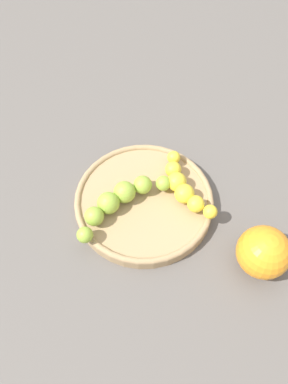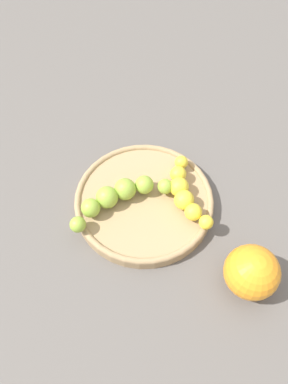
{
  "view_description": "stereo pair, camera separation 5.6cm",
  "coord_description": "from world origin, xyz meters",
  "px_view_note": "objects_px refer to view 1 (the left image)",
  "views": [
    {
      "loc": [
        0.15,
        0.26,
        0.51
      ],
      "look_at": [
        0.0,
        0.0,
        0.04
      ],
      "focal_mm": 33.86,
      "sensor_mm": 36.0,
      "label": 1
    },
    {
      "loc": [
        0.1,
        0.29,
        0.51
      ],
      "look_at": [
        0.0,
        0.0,
        0.04
      ],
      "focal_mm": 33.86,
      "sensor_mm": 36.0,
      "label": 2
    }
  ],
  "objects_px": {
    "banana_green": "(119,200)",
    "banana_yellow": "(184,186)",
    "fruit_bowl": "(144,201)",
    "orange_fruit": "(263,252)"
  },
  "relations": [
    {
      "from": "banana_green",
      "to": "banana_yellow",
      "type": "distance_m",
      "value": 0.1
    },
    {
      "from": "banana_yellow",
      "to": "banana_green",
      "type": "bearing_deg",
      "value": -11.09
    },
    {
      "from": "banana_green",
      "to": "fruit_bowl",
      "type": "bearing_deg",
      "value": -109.64
    },
    {
      "from": "banana_green",
      "to": "banana_yellow",
      "type": "relative_size",
      "value": 1.24
    },
    {
      "from": "fruit_bowl",
      "to": "banana_green",
      "type": "bearing_deg",
      "value": -9.67
    },
    {
      "from": "banana_green",
      "to": "orange_fruit",
      "type": "xyz_separation_m",
      "value": [
        -0.14,
        0.18,
        0.0
      ]
    },
    {
      "from": "fruit_bowl",
      "to": "banana_yellow",
      "type": "height_order",
      "value": "banana_yellow"
    },
    {
      "from": "fruit_bowl",
      "to": "orange_fruit",
      "type": "bearing_deg",
      "value": 119.46
    },
    {
      "from": "orange_fruit",
      "to": "fruit_bowl",
      "type": "bearing_deg",
      "value": -60.54
    },
    {
      "from": "banana_green",
      "to": "orange_fruit",
      "type": "height_order",
      "value": "orange_fruit"
    }
  ]
}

